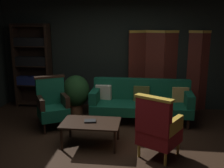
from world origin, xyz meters
name	(u,v)px	position (x,y,z in m)	size (l,w,h in m)	color
ground_plane	(106,149)	(0.00, 0.00, 0.00)	(10.00, 10.00, 0.00)	black
back_wall	(120,51)	(0.00, 2.45, 1.40)	(7.20, 0.10, 2.80)	black
folding_screen	(172,69)	(1.26, 2.36, 0.99)	(2.10, 0.41, 1.90)	#5B2319
bookshelf	(33,64)	(-2.15, 2.19, 1.07)	(0.90, 0.32, 2.05)	black
velvet_couch	(141,100)	(0.55, 1.45, 0.45)	(2.12, 0.78, 0.88)	black
coffee_table	(91,125)	(-0.29, 0.14, 0.37)	(1.00, 0.64, 0.42)	black
armchair_gilt_accent	(158,128)	(0.84, -0.17, 0.49)	(0.79, 0.79, 1.04)	gold
armchair_wing_left	(52,104)	(-1.21, 0.83, 0.49)	(0.79, 0.79, 1.04)	black
potted_plant	(76,92)	(-0.93, 1.64, 0.53)	(0.63, 0.63, 0.92)	brown
book_black_cloth	(90,121)	(-0.30, 0.16, 0.43)	(0.20, 0.15, 0.03)	black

